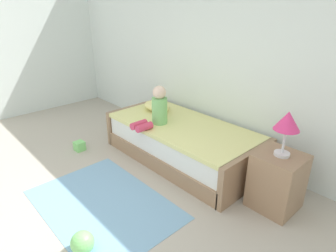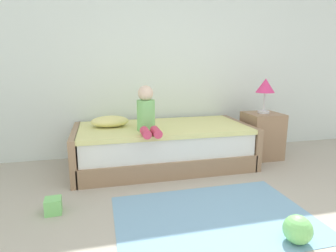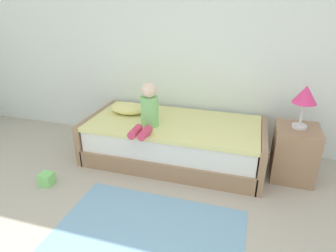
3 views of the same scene
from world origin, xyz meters
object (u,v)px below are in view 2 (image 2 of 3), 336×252
at_px(nightstand, 262,135).
at_px(table_lamp, 265,87).
at_px(child_figure, 147,113).
at_px(bed, 163,146).
at_px(pillow, 110,121).
at_px(toy_block, 53,206).
at_px(toy_ball, 298,229).

xyz_separation_m(nightstand, table_lamp, (0.00, -0.00, 0.64)).
bearing_deg(nightstand, child_figure, -171.91).
xyz_separation_m(nightstand, child_figure, (-1.59, -0.23, 0.40)).
distance_m(bed, child_figure, 0.56).
xyz_separation_m(pillow, toy_block, (-0.53, -1.01, -0.50)).
xyz_separation_m(table_lamp, toy_block, (-2.50, -0.91, -0.87)).
height_order(nightstand, table_lamp, table_lamp).
distance_m(bed, pillow, 0.71).
distance_m(bed, toy_ball, 1.84).
bearing_deg(nightstand, table_lamp, -90.00).
xyz_separation_m(table_lamp, toy_ball, (-0.79, -1.74, -0.84)).
bearing_deg(pillow, nightstand, -2.99).
distance_m(child_figure, toy_block, 1.31).
xyz_separation_m(table_lamp, child_figure, (-1.59, -0.23, -0.23)).
height_order(nightstand, child_figure, child_figure).
bearing_deg(child_figure, pillow, 139.68).
height_order(toy_ball, toy_block, toy_ball).
bearing_deg(toy_ball, pillow, 122.68).
distance_m(table_lamp, toy_block, 2.80).
bearing_deg(child_figure, bed, 44.02).
height_order(table_lamp, pillow, table_lamp).
bearing_deg(nightstand, bed, 179.87).
relative_size(table_lamp, toy_block, 3.40).
xyz_separation_m(child_figure, toy_ball, (0.80, -1.52, -0.60)).
xyz_separation_m(bed, pillow, (-0.62, 0.10, 0.32)).
bearing_deg(table_lamp, child_figure, -171.91).
bearing_deg(bed, toy_ball, -72.17).
distance_m(nightstand, table_lamp, 0.64).
relative_size(bed, toy_block, 15.94).
distance_m(child_figure, toy_ball, 1.82).
bearing_deg(pillow, toy_ball, -57.32).
bearing_deg(table_lamp, toy_ball, -114.30).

